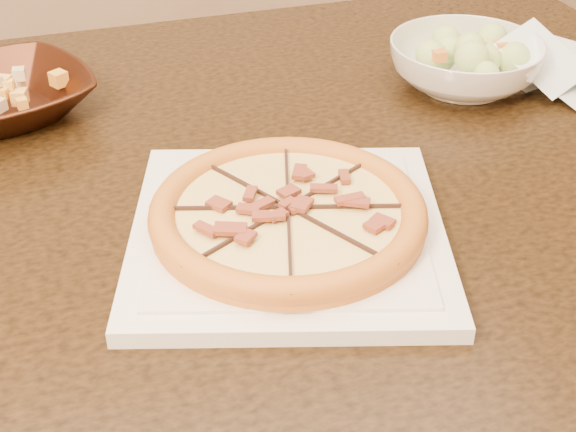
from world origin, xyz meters
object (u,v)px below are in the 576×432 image
Objects in this scene: pizza at (288,213)px; salad_bowl at (465,64)px; dining_table at (191,232)px; plate at (288,231)px; bronze_bowl at (4,97)px.

pizza is 1.33× the size of salad_bowl.
pizza reaches higher than dining_table.
dining_table is 7.40× the size of salad_bowl.
salad_bowl is at bearing 42.01° from pizza.
salad_bowl is at bearing 42.01° from plate.
plate is 0.47m from bronze_bowl.
dining_table is 7.13× the size of bronze_bowl.
dining_table is 5.58× the size of pizza.
pizza is at bearing -63.62° from dining_table.
dining_table is 0.22m from pizza.
pizza is at bearing -51.38° from bronze_bowl.
dining_table is at bearing 116.39° from plate.
pizza is at bearing 146.51° from plate.
plate reaches higher than dining_table.
plate is at bearing -51.38° from bronze_bowl.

